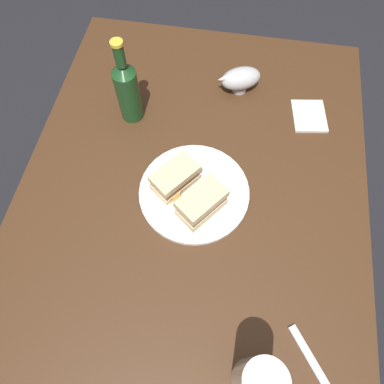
% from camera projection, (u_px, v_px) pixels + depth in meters
% --- Properties ---
extents(ground_plane, '(6.00, 6.00, 0.00)m').
position_uv_depth(ground_plane, '(191.00, 271.00, 1.49)').
color(ground_plane, black).
extents(dining_table, '(1.24, 0.87, 0.70)m').
position_uv_depth(dining_table, '(190.00, 246.00, 1.18)').
color(dining_table, '#422816').
rests_on(dining_table, ground).
extents(plate, '(0.27, 0.27, 0.01)m').
position_uv_depth(plate, '(194.00, 192.00, 0.87)').
color(plate, white).
rests_on(plate, dining_table).
extents(sandwich_half_left, '(0.13, 0.12, 0.06)m').
position_uv_depth(sandwich_half_left, '(175.00, 178.00, 0.85)').
color(sandwich_half_left, beige).
rests_on(sandwich_half_left, plate).
extents(sandwich_half_right, '(0.13, 0.12, 0.07)m').
position_uv_depth(sandwich_half_right, '(201.00, 203.00, 0.81)').
color(sandwich_half_right, beige).
rests_on(sandwich_half_right, plate).
extents(potato_wedge_front, '(0.04, 0.03, 0.02)m').
position_uv_depth(potato_wedge_front, '(177.00, 199.00, 0.84)').
color(potato_wedge_front, '#B77F33').
rests_on(potato_wedge_front, plate).
extents(potato_wedge_middle, '(0.04, 0.05, 0.02)m').
position_uv_depth(potato_wedge_middle, '(184.00, 206.00, 0.84)').
color(potato_wedge_middle, '#AD702D').
rests_on(potato_wedge_middle, plate).
extents(potato_wedge_back, '(0.04, 0.03, 0.02)m').
position_uv_depth(potato_wedge_back, '(194.00, 203.00, 0.84)').
color(potato_wedge_back, '#B77F33').
rests_on(potato_wedge_back, plate).
extents(potato_wedge_left_edge, '(0.04, 0.05, 0.02)m').
position_uv_depth(potato_wedge_left_edge, '(193.00, 210.00, 0.83)').
color(potato_wedge_left_edge, gold).
rests_on(potato_wedge_left_edge, plate).
extents(pint_glass, '(0.08, 0.08, 0.17)m').
position_uv_depth(pint_glass, '(257.00, 380.00, 0.63)').
color(pint_glass, white).
rests_on(pint_glass, dining_table).
extents(gravy_boat, '(0.11, 0.13, 0.07)m').
position_uv_depth(gravy_boat, '(240.00, 79.00, 0.99)').
color(gravy_boat, '#B7B7BC').
rests_on(gravy_boat, dining_table).
extents(cider_bottle, '(0.06, 0.06, 0.25)m').
position_uv_depth(cider_bottle, '(127.00, 90.00, 0.90)').
color(cider_bottle, '#19421E').
rests_on(cider_bottle, dining_table).
extents(napkin, '(0.12, 0.11, 0.01)m').
position_uv_depth(napkin, '(309.00, 116.00, 0.98)').
color(napkin, silver).
rests_on(napkin, dining_table).
extents(fork, '(0.16, 0.12, 0.01)m').
position_uv_depth(fork, '(317.00, 369.00, 0.70)').
color(fork, silver).
rests_on(fork, dining_table).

